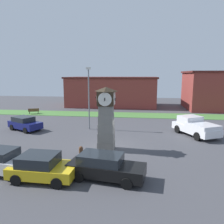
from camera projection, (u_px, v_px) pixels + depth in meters
ground_plane at (111, 147)px, 18.66m from camera, size 81.76×81.76×0.00m
clock_tower at (106, 118)px, 17.55m from camera, size 1.70×1.73×5.13m
bollard_near_tower at (81, 152)px, 16.08m from camera, size 0.31×0.31×0.89m
bollard_mid_row at (91, 155)px, 15.42m from camera, size 0.26×0.26×0.91m
bollard_far_row at (108, 159)px, 14.43m from camera, size 0.32×0.32×1.12m
car_navy_sedan at (1, 161)px, 13.55m from camera, size 4.06×2.21×1.53m
car_near_tower at (42, 167)px, 12.75m from camera, size 3.88×2.18×1.50m
car_by_building at (105, 166)px, 12.78m from camera, size 4.72×2.39×1.51m
car_far_lot at (25, 123)px, 24.10m from camera, size 4.27×3.30×1.49m
pickup_truck at (195, 126)px, 21.94m from camera, size 4.16×5.38×1.85m
bench at (34, 111)px, 33.96m from camera, size 1.68×1.10×0.90m
street_lamp_far_side at (89, 94)px, 24.01m from camera, size 0.50×0.24×6.87m
warehouse_blue_far at (112, 91)px, 42.78m from camera, size 17.22×9.16×5.63m
grass_verge_far at (119, 115)px, 33.40m from camera, size 49.05×4.30×0.04m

